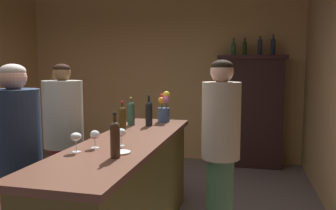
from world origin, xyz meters
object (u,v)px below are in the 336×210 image
wine_glass_front (95,136)px  flower_arrangement (164,108)px  display_bottle_midright (273,46)px  bar_counter (127,194)px  wine_glass_rear (121,133)px  display_bottle_midleft (245,48)px  display_cabinet (251,109)px  wine_bottle_riesling (131,112)px  patron_in_navy (60,126)px  wine_bottle_syrah (149,112)px  patron_tall (64,141)px  wine_glass_mid (76,137)px  display_bottle_center (260,46)px  cheese_plate (121,152)px  wine_bottle_merlot (122,117)px  wine_bottle_rose (115,138)px  patron_redhead (17,160)px  display_bottle_left (234,48)px  bartender (221,151)px

wine_glass_front → flower_arrangement: (0.21, 1.40, 0.06)m
display_bottle_midright → bar_counter: bearing=-115.9°
wine_glass_rear → display_bottle_midleft: 3.37m
display_cabinet → wine_bottle_riesling: size_ratio=5.84×
wine_glass_rear → patron_in_navy: (-1.43, 1.45, -0.24)m
bar_counter → wine_bottle_syrah: (-0.01, 0.75, 0.64)m
wine_bottle_riesling → patron_tall: bearing=-132.4°
wine_glass_mid → display_bottle_center: size_ratio=0.46×
bar_counter → patron_in_navy: (-1.38, 1.22, 0.36)m
flower_arrangement → cheese_plate: (0.04, -1.50, -0.15)m
display_bottle_center → patron_tall: display_bottle_center is taller
wine_bottle_merlot → cheese_plate: bearing=-69.9°
flower_arrangement → patron_tall: patron_tall is taller
bar_counter → wine_bottle_rose: (0.13, -0.57, 0.63)m
wine_bottle_merlot → flower_arrangement: size_ratio=0.83×
bar_counter → display_bottle_center: display_bottle_center is taller
wine_glass_rear → patron_redhead: patron_redhead is taller
wine_bottle_rose → wine_glass_front: bearing=139.0°
wine_glass_mid → display_bottle_left: display_bottle_left is taller
wine_glass_rear → display_bottle_midright: bearing=66.5°
cheese_plate → display_bottle_left: bearing=78.7°
display_bottle_left → display_bottle_midright: 0.62m
wine_bottle_rose → patron_tall: bearing=138.2°
display_bottle_center → patron_redhead: 4.05m
wine_bottle_rose → display_bottle_midleft: display_bottle_midleft is taller
wine_bottle_merlot → wine_bottle_syrah: bearing=63.5°
wine_glass_mid → wine_glass_rear: wine_glass_mid is taller
bar_counter → wine_glass_front: size_ratio=17.46×
bar_counter → patron_redhead: 0.96m
display_bottle_midleft → bartender: bearing=-92.9°
wine_glass_mid → patron_tall: patron_tall is taller
display_cabinet → flower_arrangement: 2.10m
patron_redhead → wine_bottle_riesling: bearing=18.6°
flower_arrangement → bartender: size_ratio=0.21×
wine_bottle_rose → patron_in_navy: size_ratio=0.20×
wine_bottle_merlot → wine_glass_mid: bearing=-91.6°
wine_glass_mid → cheese_plate: (0.33, 0.05, -0.11)m
bartender → bar_counter: bearing=-4.8°
wine_bottle_rose → display_bottle_midright: bearing=69.9°
display_cabinet → cheese_plate: (-0.96, -3.34, 0.05)m
patron_redhead → patron_tall: (-0.01, 0.70, 0.00)m
display_cabinet → patron_in_navy: (-2.47, -1.68, -0.09)m
wine_bottle_merlot → display_bottle_center: bearing=60.9°
wine_bottle_merlot → patron_redhead: bearing=-119.8°
wine_glass_mid → wine_glass_rear: bearing=45.9°
wine_glass_mid → flower_arrangement: bearing=79.4°
wine_bottle_riesling → display_bottle_left: size_ratio=1.05×
display_bottle_center → display_bottle_midright: display_bottle_midright is taller
cheese_plate → display_bottle_left: 3.54m
wine_bottle_syrah → cheese_plate: (0.14, -1.19, -0.14)m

